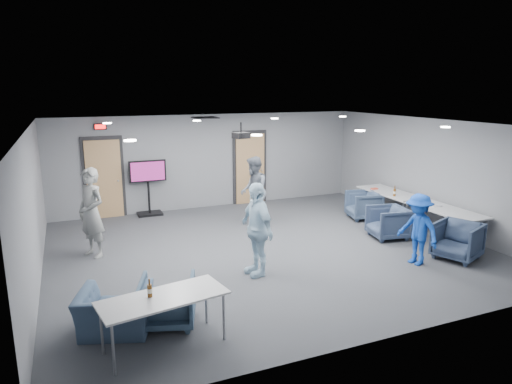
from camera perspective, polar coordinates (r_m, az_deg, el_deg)
name	(u,v)px	position (r m, az deg, el deg)	size (l,w,h in m)	color
floor	(267,249)	(10.05, 1.37, -7.08)	(9.00, 9.00, 0.00)	#35383D
ceiling	(268,124)	(9.48, 1.45, 8.45)	(9.00, 9.00, 0.00)	silver
wall_back	(211,161)	(13.36, -5.64, 3.86)	(9.00, 0.02, 2.70)	slate
wall_front	(390,248)	(6.38, 16.37, -6.72)	(9.00, 0.02, 2.70)	slate
wall_left	(33,210)	(8.89, -26.13, -2.01)	(0.02, 8.00, 2.70)	slate
wall_right	(432,173)	(12.19, 21.11, 2.19)	(0.02, 8.00, 2.70)	slate
door_left	(104,179)	(12.82, -18.46, 1.59)	(1.06, 0.17, 2.24)	black
door_right	(250,168)	(13.76, -0.77, 3.00)	(1.06, 0.17, 2.24)	black
exit_sign	(100,127)	(12.62, -18.90, 7.74)	(0.32, 0.08, 0.16)	black
hvac_diffuser	(205,118)	(11.93, -6.37, 9.22)	(0.60, 0.60, 0.03)	black
downlights	(268,125)	(9.48, 1.45, 8.36)	(6.18, 3.78, 0.02)	white
person_a	(92,213)	(9.94, -19.87, -2.47)	(0.68, 0.45, 1.86)	gray
person_b	(254,191)	(11.60, -0.30, 0.15)	(0.85, 0.66, 1.75)	slate
person_c	(257,229)	(8.46, 0.07, -4.66)	(1.03, 0.43, 1.76)	silver
person_d	(418,229)	(9.55, 19.59, -4.42)	(0.92, 0.53, 1.43)	#1A46AB
chair_right_a	(363,205)	(12.53, 13.29, -1.60)	(0.79, 0.81, 0.74)	#3A4B64
chair_right_b	(388,223)	(11.07, 16.15, -3.69)	(0.79, 0.82, 0.74)	#334058
chair_right_c	(457,241)	(10.23, 23.86, -5.58)	(0.82, 0.85, 0.77)	#334058
chair_front_a	(168,301)	(7.04, -10.98, -13.22)	(0.78, 0.80, 0.73)	#3B5066
chair_front_b	(115,312)	(7.01, -17.20, -14.10)	(0.99, 0.86, 0.64)	#3D5069
table_right_a	(391,193)	(12.64, 16.48, -0.18)	(0.82, 1.97, 0.73)	#BCBEC1
table_right_b	(445,211)	(11.28, 22.53, -2.19)	(0.80, 1.93, 0.73)	#BCBEC1
table_front_left	(163,300)	(6.34, -11.51, -13.11)	(1.78, 0.98, 0.73)	#BCBEC1
bottle_front	(150,290)	(6.31, -13.15, -11.88)	(0.07, 0.07, 0.26)	#5A340F
bottle_right	(395,192)	(12.16, 16.93, -0.03)	(0.07, 0.07, 0.27)	#5A340F
snack_box	(374,189)	(12.83, 14.57, 0.40)	(0.17, 0.11, 0.04)	#D94D36
wrapper	(437,205)	(11.45, 21.67, -1.58)	(0.21, 0.14, 0.05)	silver
tv_stand	(148,184)	(12.78, -13.31, 0.94)	(0.99, 0.47, 1.52)	black
projector	(241,135)	(10.20, -1.88, 7.11)	(0.38, 0.35, 0.35)	black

